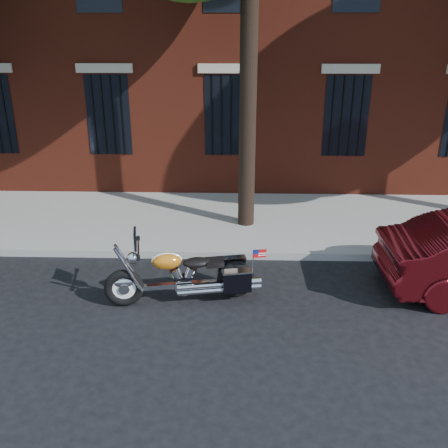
{
  "coord_description": "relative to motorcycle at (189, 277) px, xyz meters",
  "views": [
    {
      "loc": [
        0.33,
        -7.63,
        4.33
      ],
      "look_at": [
        0.07,
        0.8,
        0.96
      ],
      "focal_mm": 40.0,
      "sensor_mm": 36.0,
      "label": 1
    }
  ],
  "objects": [
    {
      "name": "ground",
      "position": [
        0.48,
        0.31,
        -0.45
      ],
      "size": [
        120.0,
        120.0,
        0.0
      ],
      "primitive_type": "plane",
      "color": "black",
      "rests_on": "ground"
    },
    {
      "name": "curb",
      "position": [
        0.48,
        1.69,
        -0.37
      ],
      "size": [
        40.0,
        0.16,
        0.15
      ],
      "primitive_type": "cube",
      "color": "gray",
      "rests_on": "ground"
    },
    {
      "name": "motorcycle",
      "position": [
        0.0,
        0.0,
        0.0
      ],
      "size": [
        2.65,
        1.04,
        1.32
      ],
      "rotation": [
        0.0,
        0.0,
        0.19
      ],
      "color": "black",
      "rests_on": "ground"
    },
    {
      "name": "sidewalk",
      "position": [
        0.48,
        3.57,
        -0.37
      ],
      "size": [
        40.0,
        3.6,
        0.15
      ],
      "primitive_type": "cube",
      "color": "gray",
      "rests_on": "ground"
    }
  ]
}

